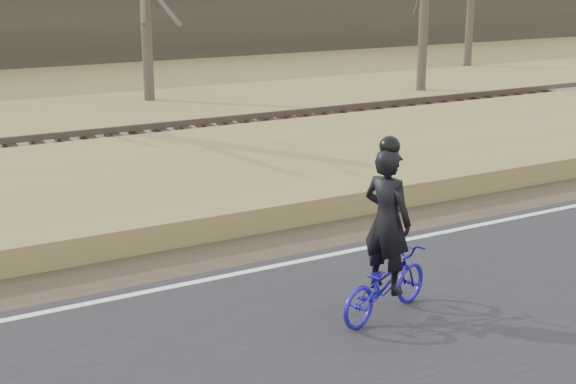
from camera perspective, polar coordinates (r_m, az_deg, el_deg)
ground at (r=11.20m, az=-10.30°, el=-7.78°), size 120.00×120.00×0.00m
road at (r=9.08m, az=-4.90°, el=-13.20°), size 120.00×6.00×0.06m
edge_line at (r=11.35m, az=-10.66°, el=-7.12°), size 120.00×0.12×0.01m
shoulder at (r=12.25m, az=-12.19°, el=-5.69°), size 120.00×1.60×0.04m
embankment at (r=14.94m, az=-15.72°, el=-1.22°), size 120.00×5.00×0.44m
ballast at (r=18.54m, az=-18.61°, el=1.79°), size 120.00×3.00×0.45m
railroad at (r=18.48m, az=-18.69°, el=2.70°), size 120.00×2.40×0.29m
cyclist at (r=10.30m, az=6.97°, el=-4.64°), size 1.78×1.08×2.37m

